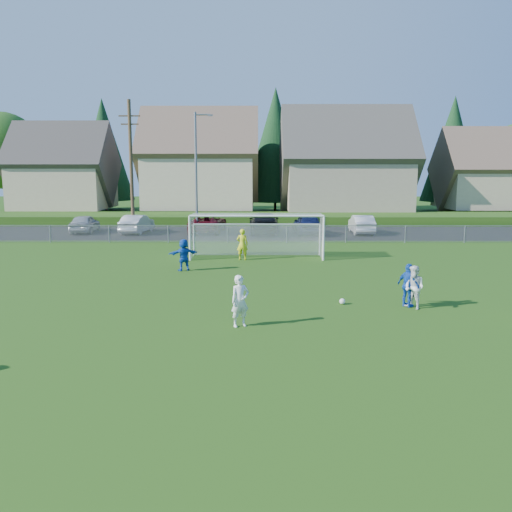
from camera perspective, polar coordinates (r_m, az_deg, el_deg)
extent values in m
plane|color=#193D0C|center=(15.13, -0.15, -10.22)|extent=(160.00, 160.00, 0.00)
plane|color=black|center=(42.06, 0.13, 2.46)|extent=(60.00, 60.00, 0.00)
cube|color=#1E420F|center=(49.47, 0.15, 3.96)|extent=(70.00, 6.00, 0.80)
sphere|color=white|center=(20.53, 9.08, -4.74)|extent=(0.22, 0.22, 0.22)
imported|color=white|center=(17.36, -1.69, -4.76)|extent=(0.73, 0.63, 1.67)
imported|color=white|center=(20.32, 16.33, -3.19)|extent=(0.92, 0.97, 1.57)
imported|color=#1346B2|center=(20.53, 15.75, -3.00)|extent=(0.87, 0.99, 1.60)
imported|color=#1346B2|center=(26.90, -7.61, 0.13)|extent=(1.54, 0.98, 1.58)
imported|color=yellow|center=(29.77, -1.45, 1.23)|extent=(0.65, 0.46, 1.72)
imported|color=#A3A7AA|center=(44.28, -17.59, 3.28)|extent=(1.88, 4.21, 1.41)
imported|color=silver|center=(42.92, -12.43, 3.33)|extent=(1.99, 4.46, 1.42)
imported|color=#4B0810|center=(42.37, -5.10, 3.45)|extent=(2.80, 5.39, 1.45)
imported|color=black|center=(41.45, 0.86, 3.46)|extent=(2.30, 5.55, 1.61)
imported|color=#121A41|center=(41.33, 5.43, 3.36)|extent=(2.10, 4.63, 1.54)
imported|color=silver|center=(42.45, 11.05, 3.30)|extent=(1.61, 4.34, 1.42)
cylinder|color=white|center=(29.74, -6.99, 1.86)|extent=(0.12, 0.12, 2.44)
cylinder|color=white|center=(29.72, 7.12, 1.85)|extent=(0.12, 0.12, 2.44)
cylinder|color=white|center=(29.37, 0.07, 4.23)|extent=(7.30, 0.12, 0.12)
cylinder|color=white|center=(31.56, -6.57, 1.72)|extent=(0.08, 0.08, 1.80)
cylinder|color=white|center=(31.53, 6.73, 1.71)|extent=(0.08, 0.08, 1.80)
cylinder|color=white|center=(31.23, 0.08, 3.36)|extent=(7.30, 0.08, 0.08)
cube|color=silver|center=(31.33, 0.08, 1.72)|extent=(7.30, 0.02, 1.80)
cube|color=silver|center=(30.63, -6.78, 2.08)|extent=(0.02, 1.80, 2.44)
cube|color=silver|center=(30.60, 6.93, 2.07)|extent=(0.02, 1.80, 2.44)
cube|color=silver|center=(30.27, 0.07, 4.39)|extent=(7.30, 1.80, 0.02)
cube|color=gray|center=(36.46, 0.11, 3.24)|extent=(52.00, 0.03, 0.03)
cube|color=gray|center=(36.53, 0.11, 2.34)|extent=(52.00, 0.02, 1.14)
cylinder|color=gray|center=(36.53, 0.11, 2.34)|extent=(0.06, 0.06, 1.20)
cylinder|color=slate|center=(40.52, -6.32, 8.51)|extent=(0.18, 0.18, 9.00)
cylinder|color=slate|center=(40.63, -5.71, 14.60)|extent=(1.20, 0.12, 0.12)
cube|color=slate|center=(40.57, -4.84, 14.55)|extent=(0.36, 0.18, 0.12)
cylinder|color=#473321|center=(42.36, -13.00, 9.04)|extent=(0.26, 0.26, 10.00)
cube|color=#473321|center=(42.52, -13.19, 14.17)|extent=(1.60, 0.10, 0.10)
cube|color=#473321|center=(42.47, -13.16, 13.36)|extent=(1.30, 0.10, 0.10)
cube|color=tan|center=(59.77, -19.53, 6.91)|extent=(9.00, 8.00, 4.50)
pyramid|color=#423D38|center=(59.92, -19.89, 13.28)|extent=(9.90, 8.80, 4.41)
cube|color=#C6B58E|center=(57.60, -5.87, 7.82)|extent=(11.00, 9.00, 5.50)
pyramid|color=brown|center=(57.91, -6.00, 15.47)|extent=(12.10, 9.90, 4.96)
cube|color=tan|center=(56.98, 9.33, 7.47)|extent=(12.00, 10.00, 5.00)
pyramid|color=#4C473F|center=(57.29, 9.55, 15.51)|extent=(13.20, 11.00, 5.52)
cube|color=tan|center=(62.08, 23.07, 6.54)|extent=(9.00, 8.00, 4.00)
pyramid|color=brown|center=(62.18, 23.46, 12.44)|extent=(9.90, 8.80, 4.41)
cylinder|color=#382616|center=(66.56, -24.84, 5.86)|extent=(0.36, 0.36, 3.96)
sphere|color=#2B5B19|center=(66.51, -25.13, 10.01)|extent=(8.36, 8.36, 8.36)
cylinder|color=#382616|center=(66.91, -15.49, 5.21)|extent=(0.30, 0.30, 1.20)
cone|color=#143819|center=(66.78, -15.74, 10.73)|extent=(6.76, 6.76, 11.70)
cylinder|color=#382616|center=(65.91, -6.82, 5.42)|extent=(0.30, 0.30, 1.20)
cone|color=#143819|center=(65.77, -6.92, 10.64)|extent=(6.24, 6.24, 10.80)
cylinder|color=#382616|center=(62.44, 2.02, 5.27)|extent=(0.30, 0.30, 1.20)
cone|color=#143819|center=(62.33, 2.06, 11.61)|extent=(7.28, 7.28, 12.60)
cylinder|color=#382616|center=(65.42, 10.82, 6.51)|extent=(0.36, 0.36, 3.96)
sphere|color=#2B5B19|center=(65.37, 10.95, 10.74)|extent=(8.36, 8.36, 8.36)
cylinder|color=#382616|center=(66.14, 19.68, 4.96)|extent=(0.30, 0.30, 1.20)
cone|color=#143819|center=(66.02, 19.99, 10.54)|extent=(6.76, 6.76, 11.70)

